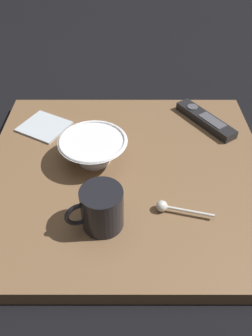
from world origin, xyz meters
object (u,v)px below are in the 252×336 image
Objects in this scene: teaspoon at (169,207)px; folded_napkin at (45,127)px; coffee_mug at (103,209)px; tv_remote_near at (207,120)px; cereal_bowl at (95,149)px.

teaspoon is 0.43m from folded_napkin.
coffee_mug is 0.72× the size of folded_napkin.
tv_remote_near is at bearing -177.30° from folded_napkin.
teaspoon is (-0.13, -0.03, -0.03)m from coffee_mug.
cereal_bowl is at bearing -44.30° from teaspoon.
cereal_bowl is 0.23m from teaspoon.
cereal_bowl is 0.34m from tv_remote_near.
teaspoon is 0.75× the size of folded_napkin.
teaspoon is at bearing -166.35° from coffee_mug.
cereal_bowl is 0.19m from coffee_mug.
folded_napkin is (0.18, -0.33, -0.04)m from coffee_mug.
folded_napkin is (0.31, -0.29, -0.01)m from teaspoon.
coffee_mug is at bearing 13.65° from teaspoon.
folded_napkin is at bearing -43.50° from teaspoon.
cereal_bowl is 1.45× the size of coffee_mug.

